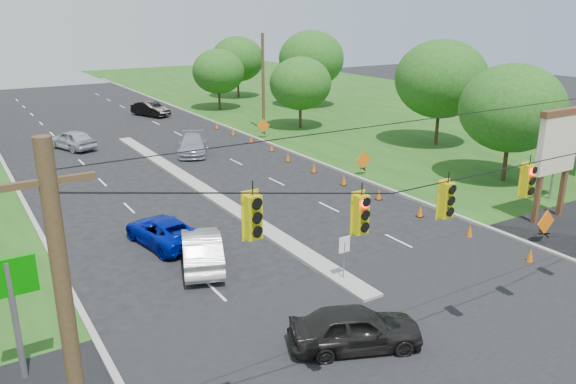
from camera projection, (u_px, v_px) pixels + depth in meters
ground at (450, 351)px, 19.05m from camera, size 160.00×160.00×0.00m
grass_right at (516, 139)px, 50.24m from camera, size 40.00×160.00×0.06m
cross_street at (450, 351)px, 19.05m from camera, size 160.00×14.00×0.02m
curb_left at (11, 179)px, 38.22m from camera, size 0.25×110.00×0.16m
curb_right at (268, 144)px, 48.34m from camera, size 0.25×110.00×0.16m
median at (202, 190)px, 36.01m from camera, size 1.00×34.00×0.18m
median_sign at (344, 250)px, 23.44m from camera, size 0.55×0.06×2.05m
signal_span at (490, 223)px, 16.67m from camera, size 25.60×0.32×9.00m
utility_pole_far_right at (263, 83)px, 52.19m from camera, size 0.28×0.28×9.00m
pylon_sign at (557, 147)px, 29.99m from camera, size 5.90×2.30×6.12m
cone_0 at (530, 255)px, 25.57m from camera, size 0.32×0.32×0.70m
cone_1 at (470, 231)px, 28.39m from camera, size 0.32×0.32×0.70m
cone_2 at (420, 211)px, 31.22m from camera, size 0.32×0.32×0.70m
cone_3 at (379, 194)px, 34.05m from camera, size 0.32×0.32×0.70m
cone_4 at (344, 180)px, 36.88m from camera, size 0.32×0.32×0.70m
cone_5 at (314, 168)px, 39.70m from camera, size 0.32×0.32×0.70m
cone_6 at (288, 157)px, 42.53m from camera, size 0.32×0.32×0.70m
cone_7 at (271, 147)px, 45.66m from camera, size 0.32×0.32×0.70m
cone_8 at (251, 139)px, 48.49m from camera, size 0.32×0.32×0.70m
cone_9 at (233, 132)px, 51.31m from camera, size 0.32×0.32×0.70m
cone_10 at (217, 126)px, 54.14m from camera, size 0.32×0.32×0.70m
work_sign_0 at (546, 223)px, 27.35m from camera, size 1.27×0.58×1.37m
work_sign_1 at (363, 161)px, 38.66m from camera, size 1.27×0.58×1.37m
work_sign_2 at (264, 126)px, 49.97m from camera, size 1.27×0.58×1.37m
tree_7 at (512, 108)px, 36.23m from camera, size 6.72×6.72×7.84m
tree_8 at (441, 79)px, 46.12m from camera, size 7.56×7.56×8.82m
tree_9 at (300, 83)px, 53.19m from camera, size 5.88×5.88×6.86m
tree_10 at (311, 59)px, 64.89m from camera, size 7.56×7.56×8.82m
tree_11 at (237, 59)px, 71.96m from camera, size 6.72×6.72×7.84m
tree_12 at (218, 71)px, 63.49m from camera, size 5.88×5.88×6.86m
black_sedan at (355, 328)px, 18.97m from camera, size 4.87×3.44×1.54m
white_sedan at (202, 249)px, 25.16m from camera, size 3.26×5.16×1.61m
blue_pickup at (163, 231)px, 27.53m from camera, size 3.03×5.16×1.35m
silver_car_far at (193, 145)px, 44.75m from camera, size 4.11×5.64×1.52m
silver_car_oncoming at (72, 140)px, 46.23m from camera, size 3.47×5.11×1.62m
dark_car_receding at (150, 109)px, 60.63m from camera, size 3.30×4.99×1.55m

